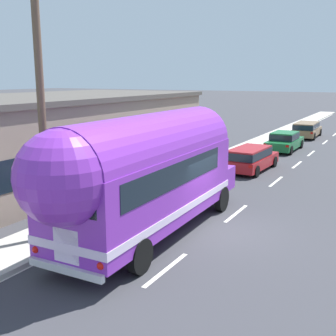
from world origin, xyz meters
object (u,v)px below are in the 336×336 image
object	(u,v)px
painted_bus	(144,172)
car_second	(285,141)
utility_pole	(41,105)
car_lead	(251,157)
car_third	(307,129)

from	to	relation	value
painted_bus	car_second	distance (m)	19.77
painted_bus	car_second	size ratio (longest dim) A/B	2.27
utility_pole	car_second	bearing A→B (deg)	83.70
painted_bus	car_second	world-z (taller)	painted_bus
painted_bus	car_lead	size ratio (longest dim) A/B	2.32
painted_bus	car_second	bearing A→B (deg)	90.73
car_lead	car_second	world-z (taller)	same
painted_bus	car_lead	xyz separation A→B (m)	(-0.26, 11.82, -1.51)
car_lead	car_second	size ratio (longest dim) A/B	0.98
painted_bus	car_lead	distance (m)	11.92
painted_bus	car_third	bearing A→B (deg)	90.45
car_lead	car_second	xyz separation A→B (m)	(0.00, 7.89, -0.05)
car_third	car_lead	bearing A→B (deg)	-90.15
car_second	car_third	size ratio (longest dim) A/B	0.98
utility_pole	car_second	world-z (taller)	utility_pole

